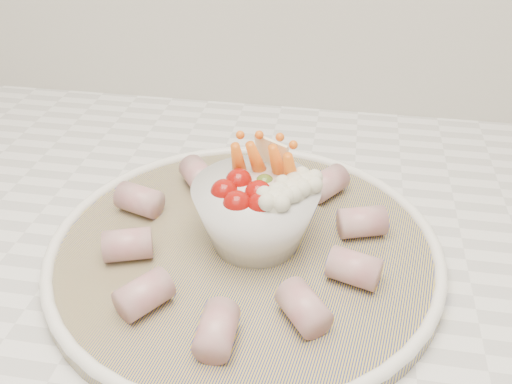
# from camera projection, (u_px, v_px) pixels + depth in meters

# --- Properties ---
(serving_platter) EXTENTS (0.44, 0.44, 0.02)m
(serving_platter) POSITION_uv_depth(u_px,v_px,m) (245.00, 249.00, 0.56)
(serving_platter) COLOR navy
(serving_platter) RESTS_ON kitchen_counter
(veggie_bowl) EXTENTS (0.12, 0.12, 0.10)m
(veggie_bowl) POSITION_uv_depth(u_px,v_px,m) (258.00, 209.00, 0.54)
(veggie_bowl) COLOR silver
(veggie_bowl) RESTS_ON serving_platter
(cured_meat_rolls) EXTENTS (0.28, 0.28, 0.03)m
(cured_meat_rolls) POSITION_uv_depth(u_px,v_px,m) (244.00, 233.00, 0.55)
(cured_meat_rolls) COLOR #A34A54
(cured_meat_rolls) RESTS_ON serving_platter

